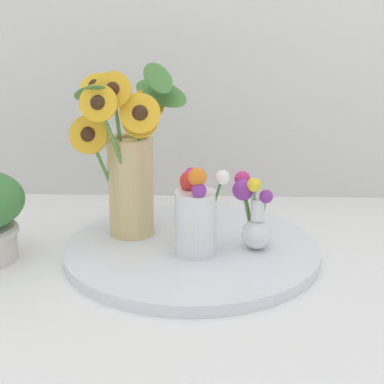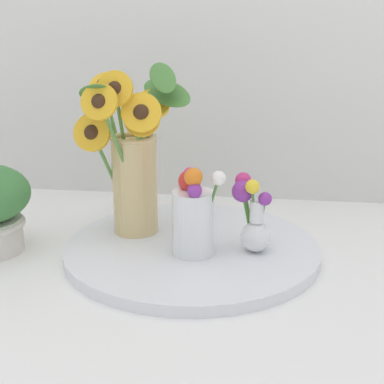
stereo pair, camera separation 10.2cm
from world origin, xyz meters
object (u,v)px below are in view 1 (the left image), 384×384
at_px(vase_bulb_right, 253,215).
at_px(vase_small_center, 196,215).
at_px(serving_tray, 192,248).
at_px(mason_jar_sunflowers, 129,162).

bearing_deg(vase_bulb_right, vase_small_center, -164.74).
bearing_deg(vase_small_center, serving_tray, 101.17).
relative_size(mason_jar_sunflowers, vase_bulb_right, 2.41).
bearing_deg(mason_jar_sunflowers, vase_small_center, -34.82).
bearing_deg(vase_bulb_right, mason_jar_sunflowers, 165.18).
distance_m(serving_tray, vase_small_center, 0.10).
xyz_separation_m(mason_jar_sunflowers, vase_bulb_right, (0.24, -0.06, -0.09)).
relative_size(vase_small_center, vase_bulb_right, 1.18).
distance_m(mason_jar_sunflowers, vase_small_center, 0.18).
relative_size(serving_tray, mason_jar_sunflowers, 1.42).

